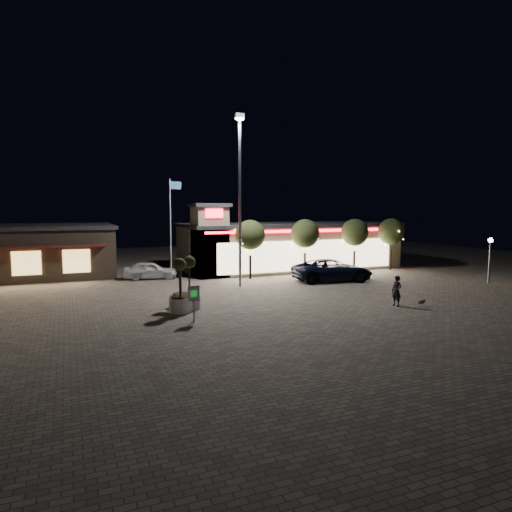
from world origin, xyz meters
name	(u,v)px	position (x,y,z in m)	size (l,w,h in m)	color
ground	(257,311)	(0.00, 0.00, 0.00)	(90.00, 90.00, 0.00)	#686054
retail_building	(285,245)	(9.51, 15.82, 2.21)	(20.40, 8.40, 6.10)	gray
restaurant_building	(11,251)	(-14.00, 19.97, 2.16)	(16.40, 11.00, 4.30)	#382D23
floodlight_pole	(240,190)	(2.00, 8.00, 7.02)	(0.60, 0.40, 12.38)	gray
flagpole	(172,220)	(-1.90, 13.00, 4.74)	(0.95, 0.10, 8.00)	white
lamp_post_east	(490,251)	(20.00, 2.00, 2.46)	(0.36, 0.36, 3.48)	gray
string_tree_a	(250,235)	(4.00, 11.00, 3.56)	(2.42, 2.42, 4.79)	#332319
string_tree_b	(305,234)	(9.00, 11.00, 3.56)	(2.42, 2.42, 4.79)	#332319
string_tree_c	(355,233)	(14.00, 11.00, 3.56)	(2.42, 2.42, 4.79)	#332319
string_tree_d	(391,232)	(18.00, 11.00, 3.56)	(2.42, 2.42, 4.79)	#332319
pickup_truck	(332,270)	(9.52, 7.43, 0.87)	(2.90, 6.28, 1.75)	black
white_sedan	(151,270)	(-3.48, 14.00, 0.72)	(1.69, 4.20, 1.43)	silver
pedestrian	(397,291)	(8.03, -1.91, 0.90)	(0.65, 0.43, 1.79)	black
dog	(422,301)	(9.45, -2.44, 0.27)	(0.50, 0.18, 0.27)	#59514C
planter_left	(190,293)	(-3.31, 1.99, 0.93)	(1.23, 1.23, 3.02)	silver
planter_mid	(180,296)	(-4.01, 1.34, 0.93)	(1.23, 1.23, 3.02)	silver
planter_right	(181,292)	(-3.65, 2.68, 0.86)	(1.14, 1.14, 2.80)	silver
valet_sign	(194,296)	(-3.84, -0.94, 1.28)	(0.60, 0.09, 1.83)	gray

